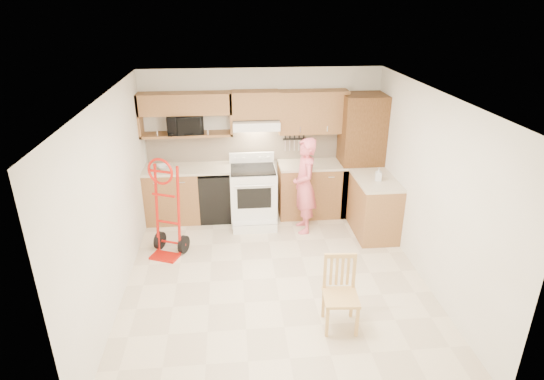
{
  "coord_description": "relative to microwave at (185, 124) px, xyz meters",
  "views": [
    {
      "loc": [
        -0.54,
        -5.15,
        3.53
      ],
      "look_at": [
        0.0,
        0.5,
        1.1
      ],
      "focal_mm": 29.65,
      "sensor_mm": 36.0,
      "label": 1
    }
  ],
  "objects": [
    {
      "name": "lower_cab_left",
      "position": [
        -0.28,
        -0.14,
        -1.2
      ],
      "size": [
        0.9,
        0.6,
        0.9
      ],
      "primitive_type": "cube",
      "color": "#935E39",
      "rests_on": "ground"
    },
    {
      "name": "microwave",
      "position": [
        0.0,
        0.0,
        0.0
      ],
      "size": [
        0.62,
        0.46,
        0.32
      ],
      "primitive_type": "imported",
      "rotation": [
        0.0,
        0.0,
        0.12
      ],
      "color": "black",
      "rests_on": "upper_shelf_mw"
    },
    {
      "name": "ceiling",
      "position": [
        1.27,
        -2.08,
        0.86
      ],
      "size": [
        4.0,
        4.5,
        0.02
      ],
      "primitive_type": "cube",
      "color": "white",
      "rests_on": "ground"
    },
    {
      "name": "lower_cab_right",
      "position": [
        2.1,
        -0.14,
        -1.2
      ],
      "size": [
        1.14,
        0.6,
        0.9
      ],
      "primitive_type": "cube",
      "color": "#935E39",
      "rests_on": "ground"
    },
    {
      "name": "upper_cab_center",
      "position": [
        1.15,
        0.0,
        0.29
      ],
      "size": [
        0.76,
        0.33,
        0.44
      ],
      "primitive_type": "cube",
      "color": "#935E39",
      "rests_on": "wall_back"
    },
    {
      "name": "floor",
      "position": [
        1.27,
        -2.08,
        -1.66
      ],
      "size": [
        4.0,
        4.5,
        0.02
      ],
      "primitive_type": "cube",
      "color": "beige",
      "rests_on": "ground"
    },
    {
      "name": "upper_cab_left",
      "position": [
        0.02,
        0.0,
        0.33
      ],
      "size": [
        1.5,
        0.33,
        0.34
      ],
      "primitive_type": "cube",
      "color": "#935E39",
      "rests_on": "wall_back"
    },
    {
      "name": "upper_shelf_mw",
      "position": [
        0.02,
        0.0,
        -0.18
      ],
      "size": [
        1.5,
        0.33,
        0.04
      ],
      "primitive_type": "cube",
      "color": "#935E39",
      "rests_on": "wall_back"
    },
    {
      "name": "soap_bottle",
      "position": [
        2.97,
        -1.0,
        -0.61
      ],
      "size": [
        0.11,
        0.12,
        0.21
      ],
      "primitive_type": "imported",
      "rotation": [
        0.0,
        0.0,
        -0.24
      ],
      "color": "white",
      "rests_on": "countertop_return"
    },
    {
      "name": "wall_front",
      "position": [
        1.27,
        -4.34,
        -0.4
      ],
      "size": [
        4.0,
        0.02,
        2.5
      ],
      "primitive_type": "cube",
      "color": "white",
      "rests_on": "ground"
    },
    {
      "name": "range",
      "position": [
        1.08,
        -0.36,
        -1.09
      ],
      "size": [
        0.76,
        1.0,
        1.12
      ],
      "primitive_type": null,
      "color": "white",
      "rests_on": "ground"
    },
    {
      "name": "dishwasher",
      "position": [
        0.47,
        -0.14,
        -1.23
      ],
      "size": [
        0.6,
        0.6,
        0.85
      ],
      "primitive_type": "cube",
      "color": "black",
      "rests_on": "ground"
    },
    {
      "name": "bowl",
      "position": [
        -0.38,
        -0.14,
        -0.68
      ],
      "size": [
        0.29,
        0.29,
        0.06
      ],
      "primitive_type": "imported",
      "rotation": [
        0.0,
        0.0,
        0.34
      ],
      "color": "white",
      "rests_on": "countertop_left"
    },
    {
      "name": "knife_strip",
      "position": [
        1.82,
        0.12,
        -0.41
      ],
      "size": [
        0.4,
        0.05,
        0.29
      ],
      "primitive_type": null,
      "color": "black",
      "rests_on": "backsplash"
    },
    {
      "name": "wall_left",
      "position": [
        -0.74,
        -2.08,
        -0.4
      ],
      "size": [
        0.02,
        4.5,
        2.5
      ],
      "primitive_type": "cube",
      "color": "white",
      "rests_on": "ground"
    },
    {
      "name": "countertop_return",
      "position": [
        2.97,
        -0.94,
        -0.73
      ],
      "size": [
        0.63,
        1.0,
        0.04
      ],
      "primitive_type": "cube",
      "color": "#C1B79E",
      "rests_on": "cab_return_right"
    },
    {
      "name": "countertop_left",
      "position": [
        0.02,
        -0.13,
        -0.73
      ],
      "size": [
        1.5,
        0.63,
        0.04
      ],
      "primitive_type": "cube",
      "color": "#C1B79E",
      "rests_on": "lower_cab_left"
    },
    {
      "name": "backsplash",
      "position": [
        1.27,
        0.15,
        -0.45
      ],
      "size": [
        3.92,
        0.03,
        0.55
      ],
      "primitive_type": "cube",
      "color": "beige",
      "rests_on": "wall_back"
    },
    {
      "name": "countertop_right",
      "position": [
        2.1,
        -0.13,
        -0.73
      ],
      "size": [
        1.14,
        0.63,
        0.04
      ],
      "primitive_type": "cube",
      "color": "#C1B79E",
      "rests_on": "lower_cab_right"
    },
    {
      "name": "pantry_tall",
      "position": [
        2.92,
        -0.14,
        -0.6
      ],
      "size": [
        0.7,
        0.6,
        2.1
      ],
      "primitive_type": "cube",
      "color": "brown",
      "rests_on": "ground"
    },
    {
      "name": "upper_cab_right",
      "position": [
        2.1,
        0.0,
        0.15
      ],
      "size": [
        1.14,
        0.33,
        0.7
      ],
      "primitive_type": "cube",
      "color": "#935E39",
      "rests_on": "wall_back"
    },
    {
      "name": "hand_truck",
      "position": [
        -0.26,
        -1.3,
        -0.97
      ],
      "size": [
        0.69,
        0.66,
        1.37
      ],
      "primitive_type": null,
      "rotation": [
        0.0,
        0.0,
        -0.4
      ],
      "color": "#B6130A",
      "rests_on": "ground"
    },
    {
      "name": "range_hood",
      "position": [
        1.15,
        -0.06,
        -0.02
      ],
      "size": [
        0.76,
        0.46,
        0.14
      ],
      "primitive_type": "cube",
      "color": "white",
      "rests_on": "wall_back"
    },
    {
      "name": "person",
      "position": [
        1.88,
        -0.74,
        -0.87
      ],
      "size": [
        0.41,
        0.6,
        1.57
      ],
      "primitive_type": "imported",
      "rotation": [
        0.0,
        0.0,
        -1.5
      ],
      "color": "#E46071",
      "rests_on": "ground"
    },
    {
      "name": "wall_right",
      "position": [
        3.28,
        -2.08,
        -0.4
      ],
      "size": [
        0.02,
        4.5,
        2.5
      ],
      "primitive_type": "cube",
      "color": "white",
      "rests_on": "ground"
    },
    {
      "name": "dining_chair",
      "position": [
        1.91,
        -3.12,
        -1.22
      ],
      "size": [
        0.42,
        0.45,
        0.87
      ],
      "primitive_type": null,
      "rotation": [
        0.0,
        0.0,
        -0.07
      ],
      "color": "tan",
      "rests_on": "ground"
    },
    {
      "name": "wall_back",
      "position": [
        1.27,
        0.17,
        -0.4
      ],
      "size": [
        4.0,
        0.02,
        2.5
      ],
      "primitive_type": "cube",
      "color": "white",
      "rests_on": "ground"
    },
    {
      "name": "cab_return_right",
      "position": [
        2.97,
        -0.94,
        -1.2
      ],
      "size": [
        0.6,
        1.0,
        0.9
      ],
      "primitive_type": "cube",
      "color": "#935E39",
      "rests_on": "ground"
    }
  ]
}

